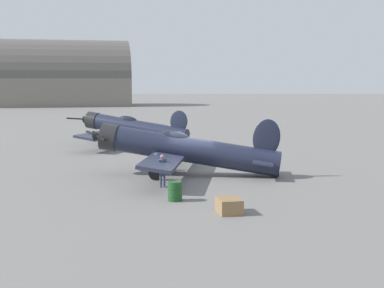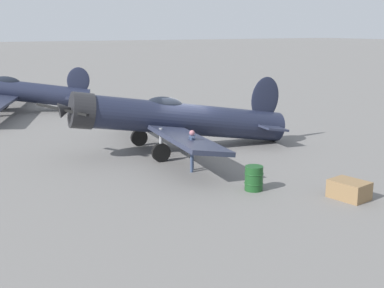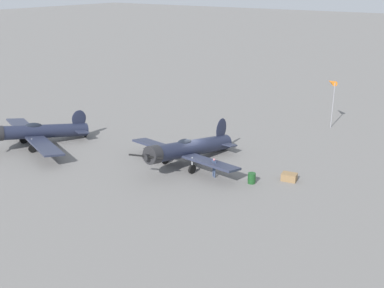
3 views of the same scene
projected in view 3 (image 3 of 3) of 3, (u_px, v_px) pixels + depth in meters
name	position (u px, v px, depth m)	size (l,w,h in m)	color
ground_plane	(192.00, 163.00, 42.11)	(400.00, 400.00, 0.00)	slate
airplane_foreground	(188.00, 149.00, 41.26)	(11.48, 11.32, 3.33)	#1E2338
airplane_mid_apron	(38.00, 132.00, 45.94)	(13.03, 10.59, 3.06)	#1E2338
ground_crew_mechanic	(214.00, 166.00, 38.83)	(0.55, 0.43, 1.65)	#384766
equipment_crate	(289.00, 177.00, 38.40)	(1.35, 1.10, 0.61)	olive
fuel_drum	(252.00, 178.00, 37.86)	(0.67, 0.67, 0.87)	#19471E
windsock_mast	(332.00, 84.00, 51.24)	(1.57, 1.66, 5.17)	gray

